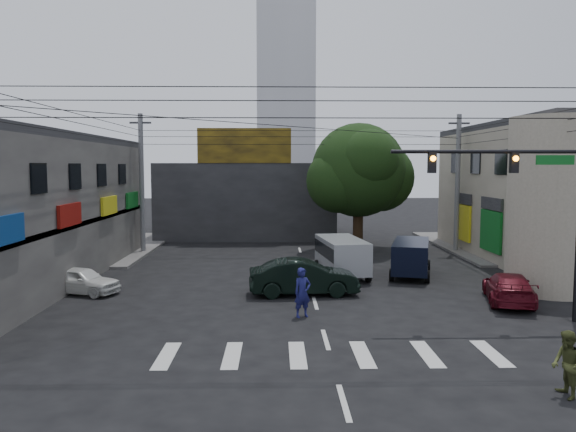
{
  "coord_description": "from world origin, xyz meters",
  "views": [
    {
      "loc": [
        -1.66,
        -21.24,
        5.78
      ],
      "look_at": [
        -1.1,
        4.0,
        3.53
      ],
      "focal_mm": 35.0,
      "sensor_mm": 36.0,
      "label": 1
    }
  ],
  "objects_px": {
    "utility_pole_far_right": "(457,184)",
    "navy_van": "(411,259)",
    "dark_sedan": "(304,277)",
    "utility_pole_far_left": "(142,184)",
    "traffic_gantry": "(536,192)",
    "white_compact": "(81,280)",
    "maroon_sedan": "(509,288)",
    "silver_minivan": "(342,258)",
    "street_tree": "(359,171)",
    "pedestrian_olive": "(567,365)",
    "traffic_officer": "(302,293)"
  },
  "relations": [
    {
      "from": "street_tree",
      "to": "traffic_officer",
      "type": "bearing_deg",
      "value": -105.13
    },
    {
      "from": "dark_sedan",
      "to": "traffic_officer",
      "type": "distance_m",
      "value": 3.73
    },
    {
      "from": "silver_minivan",
      "to": "dark_sedan",
      "type": "bearing_deg",
      "value": 144.69
    },
    {
      "from": "utility_pole_far_right",
      "to": "pedestrian_olive",
      "type": "height_order",
      "value": "utility_pole_far_right"
    },
    {
      "from": "street_tree",
      "to": "navy_van",
      "type": "xyz_separation_m",
      "value": [
        1.45,
        -9.25,
        -4.55
      ]
    },
    {
      "from": "utility_pole_far_left",
      "to": "dark_sedan",
      "type": "relative_size",
      "value": 1.85
    },
    {
      "from": "utility_pole_far_left",
      "to": "navy_van",
      "type": "distance_m",
      "value": 18.33
    },
    {
      "from": "street_tree",
      "to": "pedestrian_olive",
      "type": "relative_size",
      "value": 5.13
    },
    {
      "from": "street_tree",
      "to": "dark_sedan",
      "type": "distance_m",
      "value": 14.89
    },
    {
      "from": "utility_pole_far_right",
      "to": "white_compact",
      "type": "height_order",
      "value": "utility_pole_far_right"
    },
    {
      "from": "maroon_sedan",
      "to": "pedestrian_olive",
      "type": "relative_size",
      "value": 2.79
    },
    {
      "from": "street_tree",
      "to": "utility_pole_far_left",
      "type": "height_order",
      "value": "utility_pole_far_left"
    },
    {
      "from": "navy_van",
      "to": "traffic_officer",
      "type": "relative_size",
      "value": 2.58
    },
    {
      "from": "traffic_gantry",
      "to": "pedestrian_olive",
      "type": "xyz_separation_m",
      "value": [
        -2.22,
        -6.8,
        -3.98
      ]
    },
    {
      "from": "traffic_gantry",
      "to": "white_compact",
      "type": "height_order",
      "value": "traffic_gantry"
    },
    {
      "from": "utility_pole_far_left",
      "to": "maroon_sedan",
      "type": "bearing_deg",
      "value": -37.0
    },
    {
      "from": "utility_pole_far_right",
      "to": "navy_van",
      "type": "bearing_deg",
      "value": -121.49
    },
    {
      "from": "utility_pole_far_left",
      "to": "traffic_officer",
      "type": "height_order",
      "value": "utility_pole_far_left"
    },
    {
      "from": "traffic_gantry",
      "to": "utility_pole_far_right",
      "type": "bearing_deg",
      "value": 81.06
    },
    {
      "from": "pedestrian_olive",
      "to": "dark_sedan",
      "type": "bearing_deg",
      "value": -152.04
    },
    {
      "from": "dark_sedan",
      "to": "navy_van",
      "type": "distance_m",
      "value": 7.2
    },
    {
      "from": "pedestrian_olive",
      "to": "navy_van",
      "type": "bearing_deg",
      "value": -179.35
    },
    {
      "from": "navy_van",
      "to": "traffic_officer",
      "type": "bearing_deg",
      "value": 158.17
    },
    {
      "from": "white_compact",
      "to": "silver_minivan",
      "type": "distance_m",
      "value": 12.87
    },
    {
      "from": "traffic_gantry",
      "to": "silver_minivan",
      "type": "height_order",
      "value": "traffic_gantry"
    },
    {
      "from": "traffic_gantry",
      "to": "utility_pole_far_right",
      "type": "distance_m",
      "value": 17.21
    },
    {
      "from": "dark_sedan",
      "to": "utility_pole_far_left",
      "type": "bearing_deg",
      "value": 35.13
    },
    {
      "from": "dark_sedan",
      "to": "navy_van",
      "type": "bearing_deg",
      "value": -58.39
    },
    {
      "from": "traffic_gantry",
      "to": "navy_van",
      "type": "relative_size",
      "value": 1.46
    },
    {
      "from": "utility_pole_far_left",
      "to": "utility_pole_far_right",
      "type": "height_order",
      "value": "same"
    },
    {
      "from": "maroon_sedan",
      "to": "navy_van",
      "type": "distance_m",
      "value": 6.47
    },
    {
      "from": "maroon_sedan",
      "to": "white_compact",
      "type": "bearing_deg",
      "value": 8.17
    },
    {
      "from": "traffic_gantry",
      "to": "dark_sedan",
      "type": "relative_size",
      "value": 1.45
    },
    {
      "from": "white_compact",
      "to": "navy_van",
      "type": "bearing_deg",
      "value": -57.93
    },
    {
      "from": "utility_pole_far_right",
      "to": "white_compact",
      "type": "bearing_deg",
      "value": -150.26
    },
    {
      "from": "silver_minivan",
      "to": "traffic_officer",
      "type": "distance_m",
      "value": 8.29
    },
    {
      "from": "silver_minivan",
      "to": "pedestrian_olive",
      "type": "height_order",
      "value": "silver_minivan"
    },
    {
      "from": "utility_pole_far_right",
      "to": "maroon_sedan",
      "type": "distance_m",
      "value": 14.82
    },
    {
      "from": "utility_pole_far_right",
      "to": "silver_minivan",
      "type": "distance_m",
      "value": 12.51
    },
    {
      "from": "dark_sedan",
      "to": "white_compact",
      "type": "relative_size",
      "value": 1.28
    },
    {
      "from": "utility_pole_far_left",
      "to": "traffic_officer",
      "type": "distance_m",
      "value": 19.28
    },
    {
      "from": "dark_sedan",
      "to": "white_compact",
      "type": "xyz_separation_m",
      "value": [
        -10.09,
        0.43,
        -0.19
      ]
    },
    {
      "from": "street_tree",
      "to": "white_compact",
      "type": "xyz_separation_m",
      "value": [
        -14.5,
        -13.0,
        -4.86
      ]
    },
    {
      "from": "dark_sedan",
      "to": "navy_van",
      "type": "xyz_separation_m",
      "value": [
        5.86,
        4.19,
        0.12
      ]
    },
    {
      "from": "street_tree",
      "to": "maroon_sedan",
      "type": "distance_m",
      "value": 16.39
    },
    {
      "from": "street_tree",
      "to": "silver_minivan",
      "type": "distance_m",
      "value": 10.5
    },
    {
      "from": "dark_sedan",
      "to": "traffic_officer",
      "type": "height_order",
      "value": "traffic_officer"
    },
    {
      "from": "traffic_officer",
      "to": "pedestrian_olive",
      "type": "relative_size",
      "value": 1.13
    },
    {
      "from": "traffic_gantry",
      "to": "pedestrian_olive",
      "type": "relative_size",
      "value": 4.25
    },
    {
      "from": "white_compact",
      "to": "maroon_sedan",
      "type": "relative_size",
      "value": 0.82
    }
  ]
}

